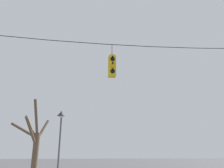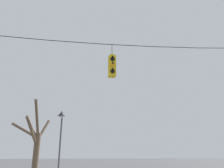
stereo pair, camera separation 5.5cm
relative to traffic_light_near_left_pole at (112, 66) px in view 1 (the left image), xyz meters
name	(u,v)px [view 1 (the left image)]	position (x,y,z in m)	size (l,w,h in m)	color
span_wire	(76,40)	(-1.72, 0.01, 1.24)	(17.47, 0.03, 0.37)	black
traffic_light_near_left_pole	(112,66)	(0.00, 0.00, 0.00)	(0.34, 0.46, 1.67)	yellow
street_lamp	(60,129)	(-2.65, 6.04, -2.30)	(0.51, 0.88, 4.95)	#515156
bare_tree	(34,145)	(-4.80, 9.04, -3.26)	(2.89, 3.46, 6.08)	brown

